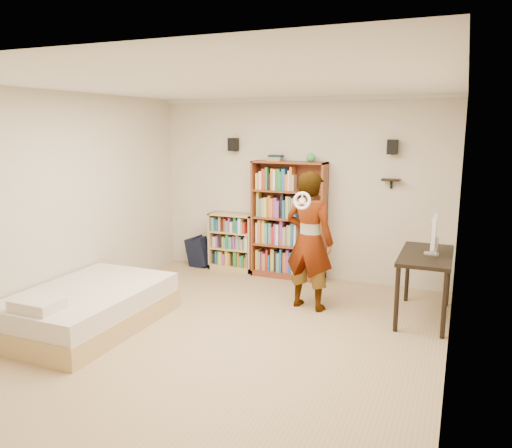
{
  "coord_description": "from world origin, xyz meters",
  "views": [
    {
      "loc": [
        2.27,
        -4.66,
        2.29
      ],
      "look_at": [
        0.08,
        0.6,
        1.16
      ],
      "focal_mm": 35.0,
      "sensor_mm": 36.0,
      "label": 1
    }
  ],
  "objects_px": {
    "computer_desk": "(424,286)",
    "daybed": "(88,303)",
    "tall_bookshelf": "(289,220)",
    "low_bookshelf": "(232,242)",
    "person": "(309,241)"
  },
  "relations": [
    {
      "from": "computer_desk",
      "to": "daybed",
      "type": "distance_m",
      "value": 3.95
    },
    {
      "from": "low_bookshelf",
      "to": "computer_desk",
      "type": "distance_m",
      "value": 3.16
    },
    {
      "from": "person",
      "to": "tall_bookshelf",
      "type": "bearing_deg",
      "value": -49.59
    },
    {
      "from": "tall_bookshelf",
      "to": "person",
      "type": "bearing_deg",
      "value": -59.97
    },
    {
      "from": "low_bookshelf",
      "to": "daybed",
      "type": "distance_m",
      "value": 2.79
    },
    {
      "from": "tall_bookshelf",
      "to": "daybed",
      "type": "xyz_separation_m",
      "value": [
        -1.49,
        -2.71,
        -0.6
      ]
    },
    {
      "from": "person",
      "to": "low_bookshelf",
      "type": "bearing_deg",
      "value": -25.49
    },
    {
      "from": "tall_bookshelf",
      "to": "low_bookshelf",
      "type": "relative_size",
      "value": 1.94
    },
    {
      "from": "computer_desk",
      "to": "person",
      "type": "xyz_separation_m",
      "value": [
        -1.38,
        -0.2,
        0.48
      ]
    },
    {
      "from": "tall_bookshelf",
      "to": "person",
      "type": "distance_m",
      "value": 1.33
    },
    {
      "from": "computer_desk",
      "to": "daybed",
      "type": "relative_size",
      "value": 0.61
    },
    {
      "from": "tall_bookshelf",
      "to": "computer_desk",
      "type": "relative_size",
      "value": 1.51
    },
    {
      "from": "daybed",
      "to": "person",
      "type": "distance_m",
      "value": 2.73
    },
    {
      "from": "daybed",
      "to": "computer_desk",
      "type": "bearing_deg",
      "value": 26.43
    },
    {
      "from": "daybed",
      "to": "person",
      "type": "relative_size",
      "value": 1.1
    }
  ]
}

